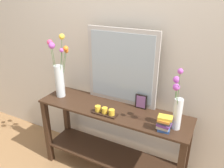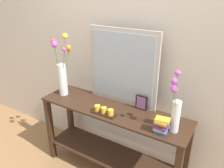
{
  "view_description": "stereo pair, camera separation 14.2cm",
  "coord_description": "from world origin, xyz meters",
  "px_view_note": "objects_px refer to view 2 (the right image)",
  "views": [
    {
      "loc": [
        0.88,
        -1.69,
        1.91
      ],
      "look_at": [
        0.0,
        0.0,
        1.08
      ],
      "focal_mm": 35.57,
      "sensor_mm": 36.0,
      "label": 1
    },
    {
      "loc": [
        1.0,
        -1.62,
        1.91
      ],
      "look_at": [
        0.0,
        0.0,
        1.08
      ],
      "focal_mm": 35.57,
      "sensor_mm": 36.0,
      "label": 2
    }
  ],
  "objects_px": {
    "mirror_leaning": "(123,67)",
    "picture_frame_small": "(141,103)",
    "vase_right": "(175,110)",
    "console_table": "(112,134)",
    "book_stack": "(161,126)",
    "candle_tray": "(104,111)",
    "tall_vase_left": "(62,72)"
  },
  "relations": [
    {
      "from": "console_table",
      "to": "candle_tray",
      "type": "distance_m",
      "value": 0.35
    },
    {
      "from": "console_table",
      "to": "mirror_leaning",
      "type": "xyz_separation_m",
      "value": [
        0.01,
        0.18,
        0.69
      ]
    },
    {
      "from": "candle_tray",
      "to": "vase_right",
      "type": "bearing_deg",
      "value": 6.53
    },
    {
      "from": "mirror_leaning",
      "to": "candle_tray",
      "type": "xyz_separation_m",
      "value": [
        -0.03,
        -0.3,
        -0.35
      ]
    },
    {
      "from": "tall_vase_left",
      "to": "vase_right",
      "type": "xyz_separation_m",
      "value": [
        1.25,
        -0.04,
        -0.06
      ]
    },
    {
      "from": "mirror_leaning",
      "to": "tall_vase_left",
      "type": "relative_size",
      "value": 1.13
    },
    {
      "from": "mirror_leaning",
      "to": "book_stack",
      "type": "bearing_deg",
      "value": -29.44
    },
    {
      "from": "picture_frame_small",
      "to": "vase_right",
      "type": "bearing_deg",
      "value": -26.16
    },
    {
      "from": "console_table",
      "to": "vase_right",
      "type": "xyz_separation_m",
      "value": [
        0.62,
        -0.05,
        0.51
      ]
    },
    {
      "from": "candle_tray",
      "to": "picture_frame_small",
      "type": "height_order",
      "value": "picture_frame_small"
    },
    {
      "from": "mirror_leaning",
      "to": "vase_right",
      "type": "relative_size",
      "value": 1.37
    },
    {
      "from": "mirror_leaning",
      "to": "vase_right",
      "type": "distance_m",
      "value": 0.68
    },
    {
      "from": "vase_right",
      "to": "picture_frame_small",
      "type": "bearing_deg",
      "value": 153.84
    },
    {
      "from": "mirror_leaning",
      "to": "picture_frame_small",
      "type": "height_order",
      "value": "mirror_leaning"
    },
    {
      "from": "candle_tray",
      "to": "picture_frame_small",
      "type": "xyz_separation_m",
      "value": [
        0.26,
        0.26,
        0.05
      ]
    },
    {
      "from": "tall_vase_left",
      "to": "candle_tray",
      "type": "bearing_deg",
      "value": -10.6
    },
    {
      "from": "candle_tray",
      "to": "picture_frame_small",
      "type": "relative_size",
      "value": 1.64
    },
    {
      "from": "console_table",
      "to": "mirror_leaning",
      "type": "bearing_deg",
      "value": 86.45
    },
    {
      "from": "mirror_leaning",
      "to": "vase_right",
      "type": "xyz_separation_m",
      "value": [
        0.61,
        -0.22,
        -0.18
      ]
    },
    {
      "from": "console_table",
      "to": "tall_vase_left",
      "type": "relative_size",
      "value": 2.3
    },
    {
      "from": "book_stack",
      "to": "candle_tray",
      "type": "bearing_deg",
      "value": 179.36
    },
    {
      "from": "picture_frame_small",
      "to": "tall_vase_left",
      "type": "bearing_deg",
      "value": -170.61
    },
    {
      "from": "console_table",
      "to": "candle_tray",
      "type": "height_order",
      "value": "candle_tray"
    },
    {
      "from": "vase_right",
      "to": "console_table",
      "type": "bearing_deg",
      "value": 175.75
    },
    {
      "from": "candle_tray",
      "to": "book_stack",
      "type": "xyz_separation_m",
      "value": [
        0.57,
        -0.01,
        0.04
      ]
    },
    {
      "from": "mirror_leaning",
      "to": "book_stack",
      "type": "height_order",
      "value": "mirror_leaning"
    },
    {
      "from": "tall_vase_left",
      "to": "candle_tray",
      "type": "height_order",
      "value": "tall_vase_left"
    },
    {
      "from": "console_table",
      "to": "picture_frame_small",
      "type": "bearing_deg",
      "value": 29.28
    },
    {
      "from": "tall_vase_left",
      "to": "vase_right",
      "type": "bearing_deg",
      "value": -1.87
    },
    {
      "from": "candle_tray",
      "to": "tall_vase_left",
      "type": "bearing_deg",
      "value": 169.4
    },
    {
      "from": "console_table",
      "to": "picture_frame_small",
      "type": "relative_size",
      "value": 10.43
    },
    {
      "from": "vase_right",
      "to": "candle_tray",
      "type": "height_order",
      "value": "vase_right"
    }
  ]
}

